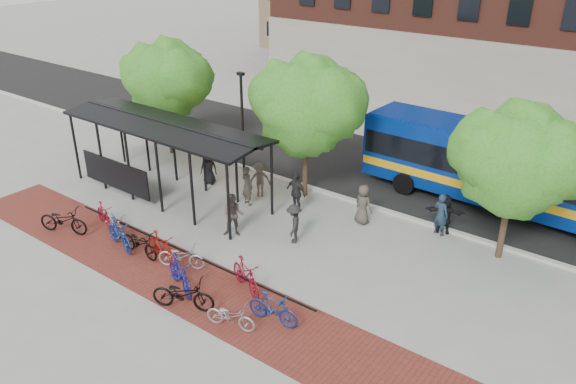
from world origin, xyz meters
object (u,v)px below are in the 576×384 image
Objects in this scene: bike_7 at (180,274)px; tree_a at (167,77)px; tree_c at (520,157)px; pedestrian_6 at (363,204)px; lamp_post_left at (242,121)px; bike_8 at (183,294)px; bike_11 at (273,308)px; bike_3 at (119,234)px; bike_6 at (181,256)px; bus_shelter at (162,133)px; bike_0 at (63,220)px; bike_9 at (246,276)px; bus at (508,167)px; pedestrian_1 at (247,186)px; bike_2 at (115,223)px; pedestrian_4 at (296,192)px; pedestrian_3 at (260,180)px; bike_1 at (104,215)px; pedestrian_0 at (209,168)px; pedestrian_5 at (445,214)px; pedestrian_9 at (294,224)px; tree_b at (309,102)px; bike_5 at (162,247)px; bike_4 at (140,243)px; bike_10 at (231,316)px; pedestrian_8 at (233,215)px; pedestrian_7 at (441,214)px.

tree_a is at bearing 70.78° from bike_7.
tree_c is 3.42× the size of pedestrian_6.
lamp_post_left is at bearing 51.18° from bike_7.
bike_11 is (2.78, 1.19, -0.02)m from bike_8.
bike_6 is (2.92, 0.48, -0.13)m from bike_3.
bus_shelter reaches higher than bike_0.
bike_7 is 1.10m from bike_8.
bike_9 reaches higher than bike_0.
tree_c is 0.46× the size of bus.
pedestrian_1 is (-9.24, -6.48, -1.07)m from bus.
tree_c is 3.23× the size of pedestrian_1.
bike_2 is 1.17× the size of pedestrian_6.
bike_11 is 7.51m from pedestrian_6.
tree_a is 10.26m from pedestrian_4.
bike_1 is at bearing -153.35° from pedestrian_3.
pedestrian_0 is at bearing -102.95° from lamp_post_left.
pedestrian_5 is (12.33, 9.29, 0.27)m from bike_0.
bike_6 is 7.81m from pedestrian_6.
tree_c reaches higher than pedestrian_9.
tree_b reaches higher than bike_1.
bike_0 is (-13.52, -12.94, -1.42)m from bus.
bike_5 is 1.17× the size of pedestrian_9.
pedestrian_4 reaches higher than bike_7.
bus is at bearing 31.59° from bus_shelter.
pedestrian_4 is (2.15, 0.70, 0.02)m from pedestrian_1.
bike_9 reaches higher than bike_2.
bike_10 is at bearing -99.93° from bike_4.
pedestrian_5 is (8.14, 1.85, 0.01)m from pedestrian_3.
pedestrian_3 reaches higher than bike_4.
lamp_post_left is 9.22m from bike_6.
pedestrian_5 is at bearing -36.98° from bike_1.
pedestrian_9 is at bearing 1.00° from bike_10.
pedestrian_3 is at bearing -151.60° from pedestrian_9.
bike_5 is at bearing -100.08° from bike_0.
pedestrian_3 is at bearing 79.55° from pedestrian_8.
tree_a is at bearing 41.83° from bike_4.
bike_3 reaches higher than bike_6.
bike_4 is (2.95, -0.59, 0.00)m from bike_1.
pedestrian_1 is (2.47, 5.30, 0.39)m from bike_2.
pedestrian_3 reaches higher than bike_8.
tree_c reaches higher than pedestrian_5.
bus is 7.75× the size of bike_10.
bike_10 is (-5.40, -9.22, -3.62)m from tree_c.
tree_a is 17.30m from bus.
pedestrian_1 reaches higher than bike_0.
bike_9 is at bearing -130.29° from tree_c.
pedestrian_7 reaches higher than bike_8.
tree_a reaches higher than bike_10.
pedestrian_5 is at bearing 105.50° from pedestrian_9.
pedestrian_7 is (5.53, 8.98, 0.28)m from bike_7.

